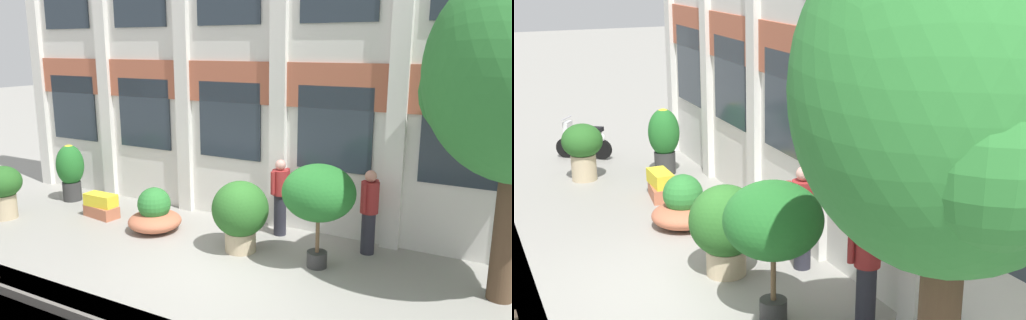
# 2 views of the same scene
# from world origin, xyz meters

# --- Properties ---
(ground_plane) EXTENTS (80.00, 80.00, 0.00)m
(ground_plane) POSITION_xyz_m (0.00, 0.00, 0.00)
(ground_plane) COLOR gray
(apartment_facade) EXTENTS (15.08, 0.64, 7.87)m
(apartment_facade) POSITION_xyz_m (0.00, 2.68, 3.92)
(apartment_facade) COLOR silver
(apartment_facade) RESTS_ON ground
(potted_plant_wide_bowl) EXTENTS (1.14, 1.14, 0.95)m
(potted_plant_wide_bowl) POSITION_xyz_m (-2.19, 0.91, 0.36)
(potted_plant_wide_bowl) COLOR #B76647
(potted_plant_wide_bowl) RESTS_ON ground
(potted_plant_square_trough) EXTENTS (0.90, 0.51, 0.55)m
(potted_plant_square_trough) POSITION_xyz_m (-3.85, 0.99, 0.26)
(potted_plant_square_trough) COLOR #B76647
(potted_plant_square_trough) RESTS_ON ground
(potted_plant_terracotta_small) EXTENTS (1.29, 1.29, 1.88)m
(potted_plant_terracotta_small) POSITION_xyz_m (1.54, 0.89, 1.35)
(potted_plant_terracotta_small) COLOR #333333
(potted_plant_terracotta_small) RESTS_ON ground
(potted_plant_fluted_column) EXTENTS (1.09, 1.09, 1.38)m
(potted_plant_fluted_column) POSITION_xyz_m (-0.03, 0.86, 0.78)
(potted_plant_fluted_column) COLOR tan
(potted_plant_fluted_column) RESTS_ON ground
(potted_plant_ribbed_drum) EXTENTS (0.86, 0.86, 1.22)m
(potted_plant_ribbed_drum) POSITION_xyz_m (-5.72, -0.14, 0.73)
(potted_plant_ribbed_drum) COLOR tan
(potted_plant_ribbed_drum) RESTS_ON ground
(potted_plant_glazed_jar) EXTENTS (0.68, 0.68, 1.45)m
(potted_plant_glazed_jar) POSITION_xyz_m (-5.46, 1.58, 0.84)
(potted_plant_glazed_jar) COLOR #333333
(potted_plant_glazed_jar) RESTS_ON ground
(resident_by_doorway) EXTENTS (0.34, 0.52, 1.63)m
(resident_by_doorway) POSITION_xyz_m (2.16, 1.91, 0.87)
(resident_by_doorway) COLOR #282833
(resident_by_doorway) RESTS_ON ground
(resident_watching_tracks) EXTENTS (0.34, 0.51, 1.61)m
(resident_watching_tracks) POSITION_xyz_m (0.27, 1.98, 0.87)
(resident_watching_tracks) COLOR #282833
(resident_watching_tracks) RESTS_ON ground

